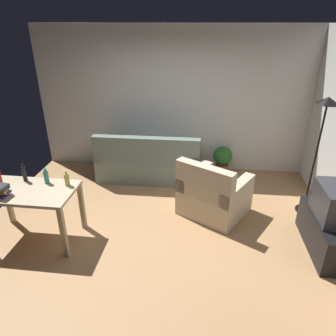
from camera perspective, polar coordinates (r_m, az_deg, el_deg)
name	(u,v)px	position (r m, az deg, el deg)	size (l,w,h in m)	color
ground_plane	(157,229)	(4.58, -1.96, -11.27)	(5.20, 4.40, 0.02)	tan
wall_rear	(172,101)	(6.01, 0.83, 12.27)	(5.20, 0.10, 2.70)	white
couch	(149,163)	(5.82, -3.53, 0.89)	(1.89, 0.84, 0.92)	slate
tv_stand	(327,233)	(4.59, 27.25, -10.67)	(0.44, 1.10, 0.48)	black
tv	(335,203)	(4.36, 28.50, -5.73)	(0.41, 0.60, 0.44)	#2D2D33
torchiere_lamp	(323,125)	(4.86, 26.63, 7.07)	(0.32, 0.32, 1.81)	black
desk	(29,197)	(4.44, -24.21, -4.92)	(1.21, 0.72, 0.76)	#C6B28E
potted_plant	(222,159)	(6.04, 10.02, 1.72)	(0.36, 0.36, 0.57)	brown
armchair	(213,195)	(4.79, 8.26, -5.00)	(1.20, 1.18, 0.92)	beige
bottle_red	(0,177)	(4.70, -28.65, -1.41)	(0.05, 0.05, 0.21)	#AD2323
bottle_dark	(24,173)	(4.59, -25.01, -0.91)	(0.05, 0.05, 0.26)	black
bottle_tall	(46,177)	(4.43, -21.56, -1.50)	(0.06, 0.06, 0.22)	teal
bottle_squat	(67,179)	(4.28, -18.16, -2.01)	(0.06, 0.06, 0.21)	#BCB24C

